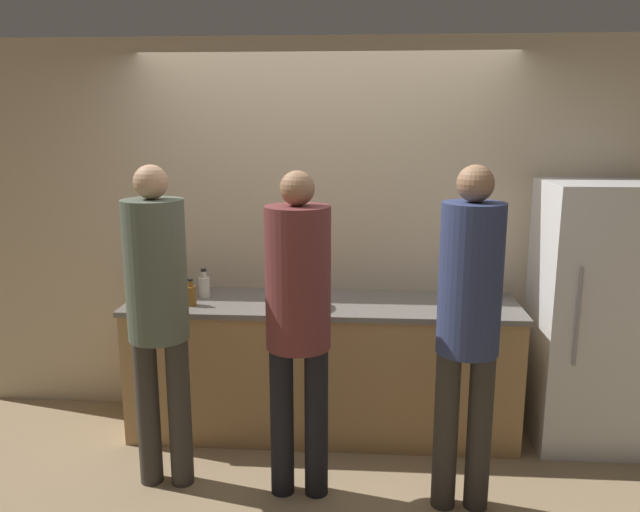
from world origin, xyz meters
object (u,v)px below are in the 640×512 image
Objects in this scene: fruit_bowl at (300,301)px; cup_black at (144,300)px; person_right at (469,315)px; cup_blue at (473,302)px; person_center at (298,309)px; bottle_amber at (191,295)px; person_left at (158,302)px; utensil_crock at (495,287)px; refrigerator at (593,315)px; bottle_clear at (204,286)px.

cup_black is (-0.99, -0.04, 0.01)m from fruit_bowl.
person_right is 0.75m from cup_blue.
person_right is (0.88, -0.07, 0.00)m from person_center.
person_center is at bearing -39.02° from bottle_amber.
cup_black is (-0.29, -0.05, -0.02)m from bottle_amber.
cup_black is at bearing 161.96° from person_right.
fruit_bowl is 1.88× the size of bottle_amber.
person_left is 19.57× the size of cup_black.
person_right is 1.16m from fruit_bowl.
bottle_amber is at bearing 179.48° from fruit_bowl.
person_right is at bearing -22.46° from bottle_amber.
utensil_crock is (1.28, 0.36, 0.03)m from fruit_bowl.
bottle_clear is at bearing 178.89° from refrigerator.
person_center reaches higher than utensil_crock.
bottle_clear reaches higher than cup_blue.
refrigerator is 1.97m from person_center.
person_center is at bearing -147.72° from cup_blue.
person_right is at bearing -35.59° from fruit_bowl.
person_right reaches higher than person_center.
person_center is 0.62m from fruit_bowl.
refrigerator is 0.92× the size of person_left.
bottle_amber is (-2.56, -0.14, 0.12)m from refrigerator.
bottle_clear is 2.07× the size of cup_black.
bottle_clear is at bearing -175.34° from utensil_crock.
bottle_amber is 1.88× the size of cup_black.
bottle_clear is (-0.66, 0.20, 0.03)m from fruit_bowl.
cup_black is at bearing -169.97° from utensil_crock.
fruit_bowl is 0.69m from bottle_clear.
refrigerator is 7.20× the size of utensil_crock.
person_right reaches higher than refrigerator.
utensil_crock reaches higher than cup_blue.
refrigerator reaches higher than bottle_amber.
cup_blue is at bearing 18.30° from person_left.
cup_blue is (1.09, 0.05, 0.00)m from fruit_bowl.
person_left is 1.01× the size of person_center.
fruit_bowl is 1.09m from cup_blue.
utensil_crock is (1.23, 0.96, -0.11)m from person_center.
person_center is 0.98m from bottle_amber.
utensil_crock reaches higher than fruit_bowl.
bottle_clear is at bearing 85.16° from person_left.
refrigerator is 17.90× the size of cup_blue.
bottle_clear reaches higher than cup_black.
person_right reaches higher than cup_blue.
bottle_clear is at bearing 163.15° from fruit_bowl.
cup_blue is 2.08m from cup_black.
person_right is 1.82m from bottle_clear.
bottle_amber is (0.03, 0.56, -0.12)m from person_left.
fruit_bowl is at bearing 37.22° from person_left.
refrigerator is at bearing 7.53° from cup_blue.
refrigerator is 2.53m from bottle_clear.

